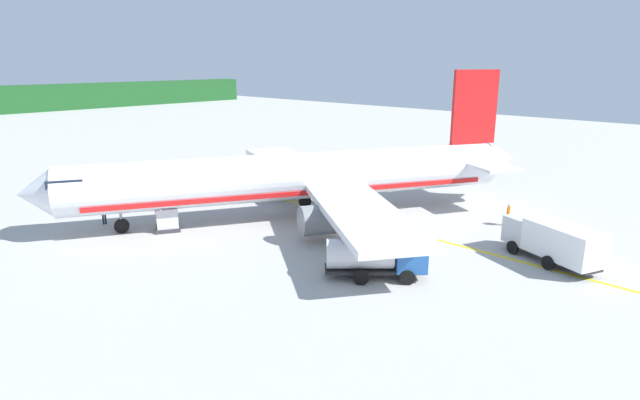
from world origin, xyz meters
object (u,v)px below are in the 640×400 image
(airliner_foreground, at_px, (303,177))
(crew_marshaller, at_px, (104,212))
(service_truck_baggage, at_px, (552,240))
(service_truck_fuel, at_px, (378,255))
(crew_loader_left, at_px, (508,213))
(cargo_container_near, at_px, (167,219))

(airliner_foreground, xyz_separation_m, crew_marshaller, (-12.41, 10.00, -2.35))
(service_truck_baggage, xyz_separation_m, crew_marshaller, (-16.20, 28.94, -0.49))
(service_truck_fuel, xyz_separation_m, crew_loader_left, (15.21, -1.32, -0.37))
(service_truck_fuel, distance_m, service_truck_baggage, 11.71)
(service_truck_fuel, distance_m, crew_marshaller, 23.21)
(service_truck_baggage, relative_size, crew_loader_left, 3.99)
(cargo_container_near, relative_size, crew_marshaller, 1.38)
(crew_marshaller, bearing_deg, service_truck_fuel, -73.50)
(airliner_foreground, distance_m, crew_loader_left, 16.67)
(service_truck_baggage, bearing_deg, crew_loader_left, 43.80)
(service_truck_baggage, distance_m, crew_loader_left, 7.78)
(cargo_container_near, bearing_deg, service_truck_fuel, -77.11)
(crew_marshaller, xyz_separation_m, crew_loader_left, (21.80, -23.56, -0.01))
(airliner_foreground, bearing_deg, crew_loader_left, -55.29)
(service_truck_fuel, height_order, service_truck_baggage, service_truck_baggage)
(airliner_foreground, relative_size, service_truck_baggage, 5.48)
(service_truck_fuel, xyz_separation_m, crew_marshaller, (-6.59, 22.25, -0.36))
(crew_loader_left, bearing_deg, airliner_foreground, 124.71)
(service_truck_baggage, xyz_separation_m, cargo_container_near, (-13.55, 23.91, -0.60))
(service_truck_fuel, height_order, cargo_container_near, service_truck_fuel)
(airliner_foreground, height_order, service_truck_baggage, airliner_foreground)
(cargo_container_near, height_order, crew_loader_left, cargo_container_near)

